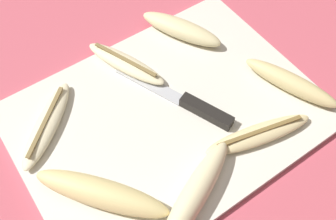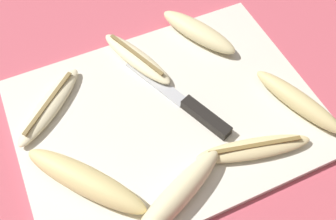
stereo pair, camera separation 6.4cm
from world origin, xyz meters
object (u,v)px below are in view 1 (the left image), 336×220
banana_golden_short (101,193)px  banana_soft_right (181,29)px  banana_cream_curved (195,193)px  banana_ripe_center (259,134)px  banana_pale_long (126,63)px  banana_spotted_left (290,83)px  banana_bright_far (47,124)px  knife (194,105)px

banana_golden_short → banana_soft_right: (0.28, 0.20, -0.00)m
banana_soft_right → banana_cream_curved: bearing=-122.3°
banana_cream_curved → banana_soft_right: bearing=57.7°
banana_cream_curved → banana_golden_short: 0.13m
banana_golden_short → banana_cream_curved: bearing=-34.5°
banana_ripe_center → banana_pale_long: same height
banana_spotted_left → banana_bright_far: bearing=156.4°
banana_ripe_center → banana_pale_long: (-0.10, 0.24, 0.00)m
banana_golden_short → banana_soft_right: 0.35m
banana_ripe_center → banana_bright_far: bearing=141.9°
banana_spotted_left → banana_bright_far: (-0.38, 0.16, -0.01)m
knife → banana_cream_curved: size_ratio=1.16×
banana_bright_far → banana_golden_short: bearing=-85.1°
banana_soft_right → banana_pale_long: banana_soft_right is taller
banana_soft_right → banana_golden_short: bearing=-144.9°
banana_bright_far → banana_soft_right: size_ratio=0.91×
banana_ripe_center → banana_pale_long: 0.26m
knife → banana_bright_far: banana_bright_far is taller
banana_cream_curved → banana_pale_long: 0.27m
banana_bright_far → banana_soft_right: banana_soft_right is taller
banana_golden_short → banana_ripe_center: size_ratio=1.00×
banana_ripe_center → banana_soft_right: bearing=83.0°
banana_bright_far → banana_soft_right: 0.30m
banana_bright_far → banana_soft_right: bearing=8.4°
banana_golden_short → banana_bright_far: (-0.01, 0.16, -0.01)m
banana_bright_far → banana_pale_long: size_ratio=0.91×
banana_bright_far → banana_pale_long: bearing=11.9°
knife → banana_cream_curved: bearing=-148.2°
banana_golden_short → banana_pale_long: size_ratio=1.12×
knife → banana_soft_right: bearing=39.7°
knife → banana_pale_long: 0.15m
banana_ripe_center → banana_spotted_left: bearing=21.6°
banana_cream_curved → banana_ripe_center: (0.14, 0.02, -0.01)m
knife → banana_soft_right: 0.17m
banana_cream_curved → banana_golden_short: (-0.11, 0.08, 0.00)m
knife → banana_pale_long: (-0.05, 0.14, 0.00)m
banana_soft_right → banana_pale_long: bearing=-176.3°
knife → banana_spotted_left: size_ratio=1.26×
banana_pale_long → knife: bearing=-71.4°
banana_spotted_left → banana_golden_short: 0.36m
knife → banana_cream_curved: (-0.09, -0.13, 0.01)m
banana_pale_long → banana_bright_far: bearing=-168.1°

